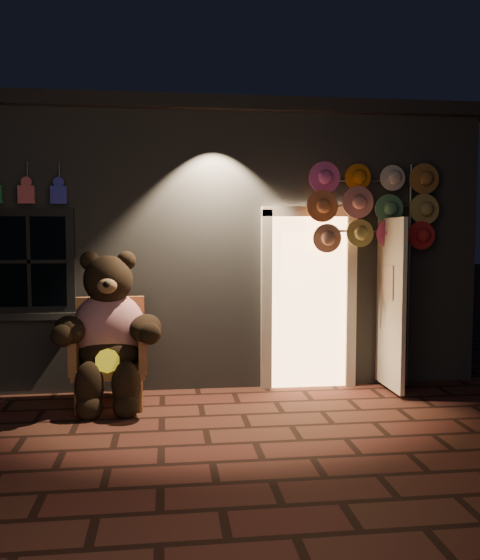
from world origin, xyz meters
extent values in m
plane|color=#4C281D|center=(0.00, 0.00, 0.00)|extent=(60.00, 60.00, 0.00)
cube|color=slate|center=(0.00, 4.00, 1.65)|extent=(7.00, 5.00, 3.30)
cube|color=black|center=(0.00, 4.00, 3.38)|extent=(7.30, 5.30, 0.16)
cube|color=black|center=(-1.90, 1.46, 1.55)|extent=(1.00, 0.10, 1.20)
cube|color=black|center=(-1.90, 1.43, 1.55)|extent=(0.82, 0.06, 1.02)
cube|color=slate|center=(-1.90, 1.46, 0.92)|extent=(1.10, 0.14, 0.08)
cube|color=#FFBC72|center=(1.35, 1.48, 1.05)|extent=(0.92, 0.10, 2.10)
cube|color=beige|center=(0.83, 1.44, 1.05)|extent=(0.12, 0.12, 2.20)
cube|color=beige|center=(1.87, 1.44, 1.05)|extent=(0.12, 0.12, 2.20)
cube|color=beige|center=(1.35, 1.44, 2.13)|extent=(1.16, 0.12, 0.12)
cube|color=beige|center=(2.25, 1.10, 1.05)|extent=(0.05, 0.80, 2.00)
cube|color=#D95960|center=(-1.90, 1.38, 2.30)|extent=(0.18, 0.07, 0.20)
cylinder|color=#59595E|center=(-1.90, 1.44, 2.55)|extent=(0.02, 0.02, 0.25)
cube|color=#3639BF|center=(-1.55, 1.38, 2.30)|extent=(0.18, 0.07, 0.20)
cylinder|color=#59595E|center=(-1.55, 1.44, 2.55)|extent=(0.02, 0.02, 0.25)
cube|color=#985C3B|center=(-0.98, 0.93, 0.40)|extent=(0.78, 0.73, 0.11)
cube|color=#985C3B|center=(-0.99, 1.26, 0.78)|extent=(0.76, 0.11, 0.76)
cube|color=#985C3B|center=(-1.33, 0.90, 0.61)|extent=(0.11, 0.65, 0.43)
cube|color=#985C3B|center=(-0.62, 0.93, 0.61)|extent=(0.11, 0.65, 0.43)
cylinder|color=#985C3B|center=(-1.29, 0.62, 0.17)|extent=(0.05, 0.05, 0.35)
cylinder|color=#985C3B|center=(-0.64, 0.64, 0.17)|extent=(0.05, 0.05, 0.35)
cylinder|color=#985C3B|center=(-1.31, 1.22, 0.17)|extent=(0.05, 0.05, 0.35)
cylinder|color=#985C3B|center=(-0.66, 1.25, 0.17)|extent=(0.05, 0.05, 0.35)
ellipsoid|color=#AB1222|center=(-0.98, 0.99, 0.83)|extent=(0.80, 0.65, 0.82)
ellipsoid|color=black|center=(-0.98, 0.90, 0.59)|extent=(0.66, 0.57, 0.38)
sphere|color=black|center=(-0.98, 0.94, 1.37)|extent=(0.55, 0.55, 0.53)
sphere|color=black|center=(-1.18, 0.96, 1.58)|extent=(0.21, 0.21, 0.21)
sphere|color=black|center=(-0.79, 0.98, 1.58)|extent=(0.21, 0.21, 0.21)
ellipsoid|color=olive|center=(-0.97, 0.70, 1.32)|extent=(0.21, 0.15, 0.16)
ellipsoid|color=black|center=(-1.36, 0.73, 0.87)|extent=(0.48, 0.61, 0.30)
ellipsoid|color=black|center=(-0.58, 0.76, 0.87)|extent=(0.45, 0.60, 0.30)
ellipsoid|color=black|center=(-1.15, 0.55, 0.32)|extent=(0.30, 0.30, 0.51)
ellipsoid|color=black|center=(-0.78, 0.57, 0.32)|extent=(0.30, 0.30, 0.51)
sphere|color=black|center=(-1.15, 0.48, 0.11)|extent=(0.27, 0.27, 0.27)
sphere|color=black|center=(-0.78, 0.50, 0.11)|extent=(0.27, 0.27, 0.27)
cylinder|color=yellow|center=(-0.97, 0.56, 0.57)|extent=(0.26, 0.11, 0.24)
cylinder|color=#59595E|center=(2.59, 1.38, 1.35)|extent=(0.04, 0.04, 2.70)
cylinder|color=#59595E|center=(2.29, 1.36, 2.50)|extent=(1.20, 0.03, 0.03)
cylinder|color=#59595E|center=(2.29, 1.36, 2.20)|extent=(1.20, 0.03, 0.03)
cylinder|color=#59595E|center=(2.29, 1.36, 1.90)|extent=(1.20, 0.03, 0.03)
cylinder|color=#F15BAF|center=(1.50, 1.30, 2.55)|extent=(0.34, 0.11, 0.34)
cylinder|color=orange|center=(1.90, 1.27, 2.55)|extent=(0.34, 0.11, 0.34)
cylinder|color=beige|center=(2.30, 1.24, 2.55)|extent=(0.34, 0.11, 0.34)
cylinder|color=#A1662E|center=(2.70, 1.30, 2.55)|extent=(0.34, 0.11, 0.34)
cylinder|color=#D57542|center=(1.50, 1.27, 2.20)|extent=(0.34, 0.11, 0.34)
cylinder|color=#D8807C|center=(1.90, 1.24, 2.20)|extent=(0.34, 0.11, 0.34)
cylinder|color=#589963|center=(2.30, 1.30, 2.20)|extent=(0.34, 0.11, 0.34)
cylinder|color=tan|center=(2.70, 1.27, 2.20)|extent=(0.34, 0.11, 0.34)
cylinder|color=tan|center=(1.50, 1.24, 1.85)|extent=(0.34, 0.11, 0.34)
cylinder|color=#978D49|center=(1.90, 1.30, 1.85)|extent=(0.34, 0.11, 0.34)
cylinder|color=#C84276|center=(2.30, 1.27, 1.85)|extent=(0.34, 0.11, 0.34)
cylinder|color=red|center=(2.70, 1.24, 1.85)|extent=(0.34, 0.11, 0.34)
camera|label=1|loc=(-0.36, -5.52, 1.85)|focal=38.00mm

